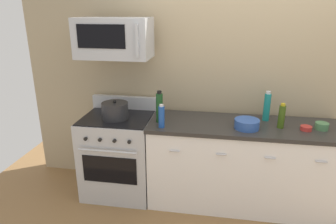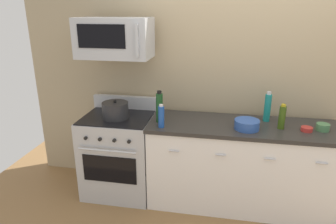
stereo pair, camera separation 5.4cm
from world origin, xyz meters
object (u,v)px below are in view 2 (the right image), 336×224
(microwave, at_px, (115,38))
(bowl_blue_mixing, at_px, (247,124))
(bottle_olive_oil, at_px, (282,117))
(bottle_wine_green, at_px, (159,107))
(bottle_soda_blue, at_px, (161,116))
(range_oven, at_px, (120,154))
(stockpot, at_px, (115,110))
(bottle_sparkling_teal, at_px, (268,107))
(bowl_green_glaze, at_px, (323,127))
(bowl_red_small, at_px, (307,129))

(microwave, distance_m, bowl_blue_mixing, 1.58)
(microwave, height_order, bowl_blue_mixing, microwave)
(bottle_olive_oil, bearing_deg, bottle_wine_green, -178.41)
(microwave, height_order, bottle_wine_green, microwave)
(bowl_blue_mixing, bearing_deg, bottle_soda_blue, -172.86)
(bowl_blue_mixing, bearing_deg, range_oven, 175.28)
(bottle_wine_green, relative_size, stockpot, 1.18)
(microwave, distance_m, bottle_olive_oil, 1.83)
(stockpot, bearing_deg, bottle_sparkling_teal, 7.44)
(microwave, xyz_separation_m, bottle_wine_green, (0.48, -0.12, -0.67))
(range_oven, xyz_separation_m, bottle_olive_oil, (1.69, -0.04, 0.57))
(bottle_soda_blue, height_order, bowl_blue_mixing, bottle_soda_blue)
(bottle_olive_oil, height_order, bowl_green_glaze, bottle_olive_oil)
(bottle_sparkling_teal, height_order, bottle_olive_oil, bottle_sparkling_teal)
(bottle_soda_blue, relative_size, stockpot, 0.85)
(microwave, xyz_separation_m, bowl_blue_mixing, (1.36, -0.16, -0.78))
(bowl_green_glaze, bearing_deg, microwave, 178.27)
(bowl_red_small, bearing_deg, stockpot, 179.65)
(range_oven, bearing_deg, bottle_soda_blue, -22.12)
(range_oven, relative_size, microwave, 1.44)
(stockpot, bearing_deg, bowl_green_glaze, 0.98)
(bowl_red_small, bearing_deg, bottle_olive_oil, 173.98)
(microwave, xyz_separation_m, bottle_olive_oil, (1.69, -0.09, -0.71))
(bottle_wine_green, bearing_deg, microwave, 166.21)
(microwave, bearing_deg, bottle_wine_green, -13.79)
(bowl_blue_mixing, relative_size, bowl_red_small, 2.23)
(bottle_sparkling_teal, relative_size, stockpot, 1.13)
(microwave, relative_size, bowl_red_small, 6.88)
(bottle_soda_blue, height_order, bottle_wine_green, bottle_wine_green)
(stockpot, bearing_deg, bottle_olive_oil, 0.44)
(bottle_olive_oil, bearing_deg, range_oven, 178.63)
(microwave, relative_size, bowl_green_glaze, 5.98)
(bottle_sparkling_teal, height_order, bottle_soda_blue, bottle_sparkling_teal)
(bottle_olive_oil, bearing_deg, microwave, 177.11)
(microwave, relative_size, bottle_sparkling_teal, 2.36)
(range_oven, relative_size, bowl_red_small, 9.89)
(microwave, bearing_deg, bottle_sparkling_teal, 3.90)
(range_oven, relative_size, bottle_sparkling_teal, 3.39)
(bottle_soda_blue, bearing_deg, stockpot, 162.99)
(bowl_red_small, xyz_separation_m, bowl_green_glaze, (0.15, 0.05, 0.01))
(bowl_blue_mixing, height_order, bowl_red_small, bowl_blue_mixing)
(bottle_wine_green, bearing_deg, bottle_sparkling_teal, 11.71)
(bottle_olive_oil, distance_m, bowl_green_glaze, 0.40)
(bottle_soda_blue, bearing_deg, bowl_green_glaze, 7.30)
(bottle_sparkling_teal, bearing_deg, bottle_soda_blue, -160.56)
(bottle_sparkling_teal, distance_m, bottle_wine_green, 1.11)
(microwave, distance_m, stockpot, 0.75)
(bowl_green_glaze, relative_size, stockpot, 0.45)
(bowl_blue_mixing, distance_m, bowl_red_small, 0.57)
(bottle_wine_green, height_order, bottle_olive_oil, bottle_wine_green)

